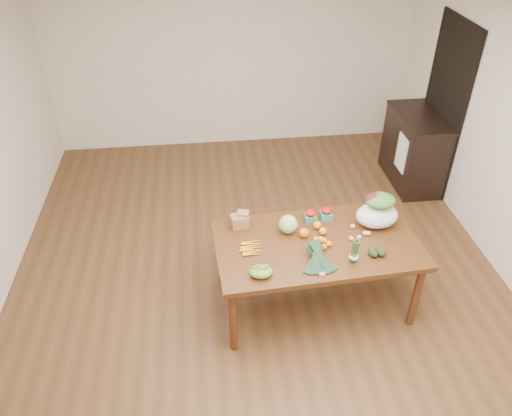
{
  "coord_description": "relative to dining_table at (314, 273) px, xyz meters",
  "views": [
    {
      "loc": [
        -0.46,
        -3.75,
        3.59
      ],
      "look_at": [
        -0.02,
        0.0,
        0.88
      ],
      "focal_mm": 35.0,
      "sensor_mm": 36.0,
      "label": 1
    }
  ],
  "objects": [
    {
      "name": "room_walls",
      "position": [
        -0.49,
        0.4,
        0.97
      ],
      "size": [
        5.02,
        6.02,
        2.7
      ],
      "color": "beige",
      "rests_on": "floor"
    },
    {
      "name": "orange_b",
      "position": [
        0.04,
        0.19,
        0.41
      ],
      "size": [
        0.08,
        0.08,
        0.08
      ],
      "primitive_type": "sphere",
      "color": "orange",
      "rests_on": "dining_table"
    },
    {
      "name": "potato_b",
      "position": [
        0.38,
        -0.0,
        0.39
      ],
      "size": [
        0.05,
        0.04,
        0.04
      ],
      "primitive_type": "ellipsoid",
      "color": "#DAC77E",
      "rests_on": "dining_table"
    },
    {
      "name": "snap_pea_bag",
      "position": [
        -0.55,
        -0.37,
        0.42
      ],
      "size": [
        0.19,
        0.14,
        0.09
      ],
      "primitive_type": "ellipsoid",
      "color": "#6DA939",
      "rests_on": "dining_table"
    },
    {
      "name": "paper_bag",
      "position": [
        -0.66,
        0.31,
        0.45
      ],
      "size": [
        0.22,
        0.19,
        0.15
      ],
      "primitive_type": null,
      "rotation": [
        0.0,
        0.0,
        0.06
      ],
      "color": "#9D6A46",
      "rests_on": "dining_table"
    },
    {
      "name": "avocado_a",
      "position": [
        0.43,
        -0.24,
        0.41
      ],
      "size": [
        0.1,
        0.13,
        0.07
      ],
      "primitive_type": "ellipsoid",
      "rotation": [
        0.0,
        0.0,
        0.3
      ],
      "color": "black",
      "rests_on": "dining_table"
    },
    {
      "name": "asparagus_bundle",
      "position": [
        0.24,
        -0.3,
        0.5
      ],
      "size": [
        0.09,
        0.12,
        0.26
      ],
      "primitive_type": null,
      "rotation": [
        0.15,
        0.0,
        0.06
      ],
      "color": "#436C31",
      "rests_on": "dining_table"
    },
    {
      "name": "floor",
      "position": [
        -0.49,
        0.4,
        -0.38
      ],
      "size": [
        6.0,
        6.0,
        0.0
      ],
      "primitive_type": "plane",
      "color": "brown",
      "rests_on": "ground"
    },
    {
      "name": "kale_bunch",
      "position": [
        -0.06,
        -0.32,
        0.45
      ],
      "size": [
        0.34,
        0.42,
        0.16
      ],
      "primitive_type": null,
      "rotation": [
        0.0,
        0.0,
        0.06
      ],
      "color": "black",
      "rests_on": "dining_table"
    },
    {
      "name": "ceiling",
      "position": [
        -0.49,
        0.4,
        2.33
      ],
      "size": [
        5.0,
        6.0,
        0.02
      ],
      "primitive_type": "cube",
      "color": "white",
      "rests_on": "room_walls"
    },
    {
      "name": "avocado_b",
      "position": [
        0.5,
        -0.24,
        0.41
      ],
      "size": [
        0.11,
        0.13,
        0.08
      ],
      "primitive_type": "ellipsoid",
      "rotation": [
        0.0,
        0.0,
        0.3
      ],
      "color": "black",
      "rests_on": "dining_table"
    },
    {
      "name": "dining_table",
      "position": [
        0.0,
        0.0,
        0.0
      ],
      "size": [
        1.87,
        1.11,
        0.75
      ],
      "primitive_type": "cube",
      "rotation": [
        0.0,
        0.0,
        0.06
      ],
      "color": "#492B11",
      "rests_on": "floor"
    },
    {
      "name": "mandarin_cluster",
      "position": [
        0.02,
        -0.04,
        0.42
      ],
      "size": [
        0.19,
        0.19,
        0.09
      ],
      "primitive_type": null,
      "rotation": [
        0.0,
        0.0,
        0.06
      ],
      "color": "orange",
      "rests_on": "dining_table"
    },
    {
      "name": "carrots",
      "position": [
        -0.59,
        -0.03,
        0.39
      ],
      "size": [
        0.23,
        0.23,
        0.03
      ],
      "primitive_type": null,
      "rotation": [
        0.0,
        0.0,
        0.06
      ],
      "color": "orange",
      "rests_on": "dining_table"
    },
    {
      "name": "orange_a",
      "position": [
        -0.1,
        0.09,
        0.42
      ],
      "size": [
        0.09,
        0.09,
        0.09
      ],
      "primitive_type": "sphere",
      "color": "orange",
      "rests_on": "dining_table"
    },
    {
      "name": "potato_d",
      "position": [
        0.37,
        0.16,
        0.4
      ],
      "size": [
        0.05,
        0.04,
        0.04
      ],
      "primitive_type": "ellipsoid",
      "color": "#D3BC7A",
      "rests_on": "dining_table"
    },
    {
      "name": "potato_e",
      "position": [
        0.48,
        0.04,
        0.39
      ],
      "size": [
        0.05,
        0.04,
        0.04
      ],
      "primitive_type": "ellipsoid",
      "color": "#D8BA7D",
      "rests_on": "dining_table"
    },
    {
      "name": "orange_c",
      "position": [
        0.07,
        0.1,
        0.41
      ],
      "size": [
        0.07,
        0.07,
        0.07
      ],
      "primitive_type": "sphere",
      "color": "orange",
      "rests_on": "dining_table"
    },
    {
      "name": "doorway_dark",
      "position": [
        1.99,
        2.0,
        0.68
      ],
      "size": [
        0.02,
        1.0,
        2.1
      ],
      "primitive_type": "cube",
      "color": "black",
      "rests_on": "floor"
    },
    {
      "name": "potato_a",
      "position": [
        0.31,
        -0.01,
        0.4
      ],
      "size": [
        0.05,
        0.04,
        0.04
      ],
      "primitive_type": "ellipsoid",
      "color": "tan",
      "rests_on": "dining_table"
    },
    {
      "name": "cabinet",
      "position": [
        1.73,
        2.01,
        0.1
      ],
      "size": [
        0.52,
        1.02,
        0.94
      ],
      "primitive_type": "cube",
      "color": "black",
      "rests_on": "floor"
    },
    {
      "name": "strawberry_basket_b",
      "position": [
        0.16,
        0.33,
        0.42
      ],
      "size": [
        0.11,
        0.11,
        0.1
      ],
      "primitive_type": null,
      "rotation": [
        0.0,
        0.0,
        0.06
      ],
      "color": "#BC0F0C",
      "rests_on": "dining_table"
    },
    {
      "name": "cabbage",
      "position": [
        -0.24,
        0.17,
        0.46
      ],
      "size": [
        0.17,
        0.17,
        0.17
      ],
      "primitive_type": "sphere",
      "color": "#97CC76",
      "rests_on": "dining_table"
    },
    {
      "name": "strawberry_basket_a",
      "position": [
        0.0,
        0.31,
        0.42
      ],
      "size": [
        0.12,
        0.12,
        0.1
      ],
      "primitive_type": null,
      "rotation": [
        0.0,
        0.0,
        0.06
      ],
      "color": "red",
      "rests_on": "dining_table"
    },
    {
      "name": "salad_bag",
      "position": [
        0.59,
        0.18,
        0.53
      ],
      "size": [
        0.41,
        0.32,
        0.3
      ],
      "primitive_type": null,
      "rotation": [
        0.0,
        0.0,
        0.06
      ],
      "color": "silver",
      "rests_on": "dining_table"
    },
    {
      "name": "dish_towel",
      "position": [
        1.47,
        1.8,
        0.18
      ],
      "size": [
        0.02,
        0.28,
        0.45
      ],
      "primitive_type": "cube",
      "color": "white",
      "rests_on": "cabinet"
    },
    {
      "name": "potato_c",
      "position": [
        0.45,
        0.05,
        0.4
      ],
      "size": [
        0.05,
        0.04,
        0.04
      ],
      "primitive_type": "ellipsoid",
      "color": "tan",
      "rests_on": "dining_table"
    }
  ]
}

